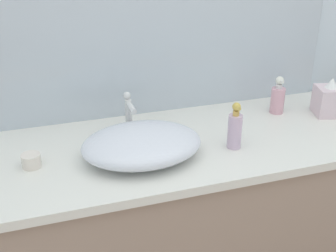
# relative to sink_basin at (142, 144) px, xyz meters

# --- Properties ---
(bathroom_wall_rear) EXTENTS (6.00, 0.06, 2.60)m
(bathroom_wall_rear) POSITION_rel_sink_basin_xyz_m (0.20, 0.40, 0.36)
(bathroom_wall_rear) COLOR silver
(bathroom_wall_rear) RESTS_ON ground
(vanity_counter) EXTENTS (1.50, 0.60, 0.89)m
(vanity_counter) POSITION_rel_sink_basin_xyz_m (0.21, 0.06, -0.49)
(vanity_counter) COLOR gray
(vanity_counter) RESTS_ON ground
(sink_basin) EXTENTS (0.41, 0.32, 0.10)m
(sink_basin) POSITION_rel_sink_basin_xyz_m (0.00, 0.00, 0.00)
(sink_basin) COLOR silver
(sink_basin) RESTS_ON vanity_counter
(faucet) EXTENTS (0.03, 0.12, 0.16)m
(faucet) POSITION_rel_sink_basin_xyz_m (0.00, 0.18, 0.05)
(faucet) COLOR silver
(faucet) RESTS_ON vanity_counter
(soap_dispenser) EXTENTS (0.06, 0.06, 0.16)m
(soap_dispenser) POSITION_rel_sink_basin_xyz_m (0.63, 0.19, 0.02)
(soap_dispenser) COLOR #D89DAB
(soap_dispenser) RESTS_ON vanity_counter
(lotion_bottle) EXTENTS (0.05, 0.05, 0.17)m
(lotion_bottle) POSITION_rel_sink_basin_xyz_m (0.33, -0.03, 0.02)
(lotion_bottle) COLOR #CBADC7
(lotion_bottle) RESTS_ON vanity_counter
(tissue_box) EXTENTS (0.14, 0.14, 0.16)m
(tissue_box) POSITION_rel_sink_basin_xyz_m (0.83, 0.11, 0.02)
(tissue_box) COLOR silver
(tissue_box) RESTS_ON vanity_counter
(candle_jar) EXTENTS (0.06, 0.06, 0.05)m
(candle_jar) POSITION_rel_sink_basin_xyz_m (-0.36, 0.05, -0.03)
(candle_jar) COLOR silver
(candle_jar) RESTS_ON vanity_counter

